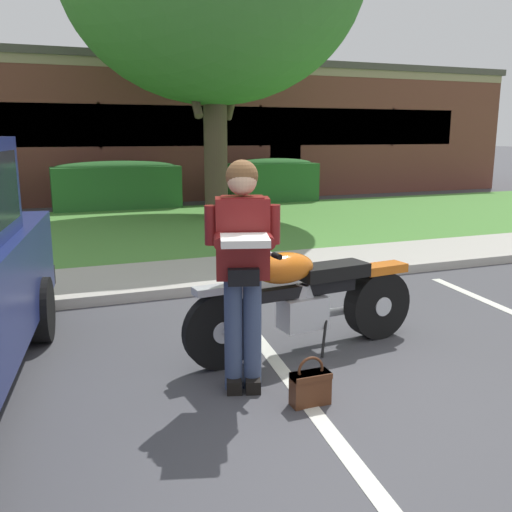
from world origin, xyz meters
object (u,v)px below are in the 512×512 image
at_px(motorcycle, 312,297).
at_px(handbag, 310,385).
at_px(hedge_center_right, 272,180).
at_px(brick_building, 83,130).
at_px(hedge_center_left, 117,185).
at_px(rider_person, 243,258).

xyz_separation_m(motorcycle, handbag, (-0.48, -0.94, -0.34)).
distance_m(hedge_center_right, brick_building, 7.85).
xyz_separation_m(hedge_center_left, brick_building, (-0.20, 6.35, 1.37)).
distance_m(rider_person, hedge_center_right, 11.76).
bearing_deg(motorcycle, rider_person, -147.66).
bearing_deg(handbag, hedge_center_right, 68.33).
bearing_deg(hedge_center_left, brick_building, 91.79).
xyz_separation_m(motorcycle, hedge_center_left, (-0.27, 10.20, 0.16)).
xyz_separation_m(handbag, brick_building, (0.02, 17.49, 1.87)).
distance_m(motorcycle, handbag, 1.11).
height_order(motorcycle, handbag, motorcycle).
bearing_deg(motorcycle, brick_building, 91.62).
bearing_deg(motorcycle, hedge_center_left, 91.52).
height_order(hedge_center_left, hedge_center_right, same).
distance_m(motorcycle, brick_building, 16.63).
distance_m(motorcycle, rider_person, 1.12).
distance_m(rider_person, hedge_center_left, 10.76).
xyz_separation_m(motorcycle, brick_building, (-0.47, 16.55, 1.53)).
height_order(hedge_center_right, brick_building, brick_building).
distance_m(motorcycle, hedge_center_right, 10.94).
height_order(handbag, hedge_center_left, hedge_center_left).
relative_size(handbag, hedge_center_left, 0.12).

